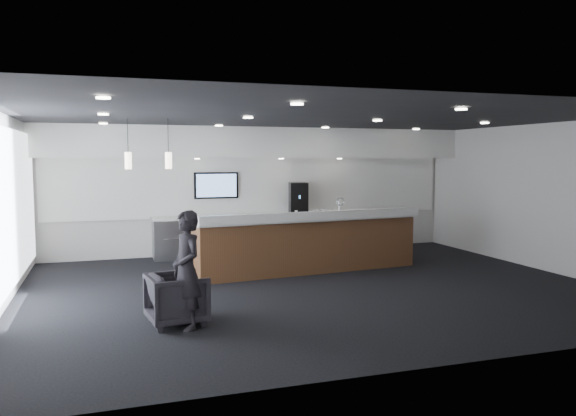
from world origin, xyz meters
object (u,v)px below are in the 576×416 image
object	(u,v)px
service_counter	(309,243)
lounge_guest	(187,270)
armchair	(177,299)
coffee_machine	(298,198)

from	to	relation	value
service_counter	lounge_guest	bearing A→B (deg)	-139.26
service_counter	lounge_guest	distance (m)	4.18
service_counter	lounge_guest	world-z (taller)	lounge_guest
service_counter	armchair	bearing A→B (deg)	-142.70
coffee_machine	armchair	bearing A→B (deg)	-114.07
armchair	service_counter	bearing A→B (deg)	-54.28
coffee_machine	lounge_guest	distance (m)	6.46
service_counter	coffee_machine	xyz separation A→B (m)	(0.61, 2.39, 0.75)
coffee_machine	armchair	size ratio (longest dim) A/B	0.96
coffee_machine	service_counter	bearing A→B (deg)	-93.65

